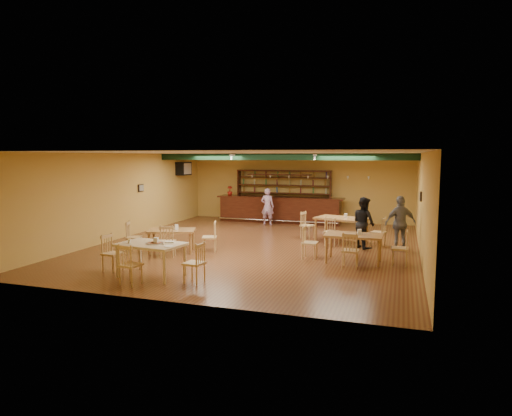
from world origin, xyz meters
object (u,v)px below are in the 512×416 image
(dining_table_c, at_px, (172,241))
(bar_counter, at_px, (280,210))
(near_table, at_px, (151,260))
(patron_bar, at_px, (267,207))
(dining_table_b, at_px, (341,230))
(patron_right_a, at_px, (364,223))
(dining_table_d, at_px, (353,248))

(dining_table_c, bearing_deg, bar_counter, 58.72)
(near_table, height_order, patron_bar, patron_bar)
(bar_counter, xyz_separation_m, patron_bar, (-0.31, -0.83, 0.21))
(dining_table_b, bearing_deg, near_table, -106.82)
(dining_table_b, relative_size, near_table, 1.09)
(dining_table_c, height_order, near_table, near_table)
(patron_bar, bearing_deg, near_table, 89.71)
(patron_right_a, bearing_deg, dining_table_b, 5.41)
(bar_counter, bearing_deg, patron_right_a, -48.76)
(bar_counter, bearing_deg, dining_table_d, -59.36)
(near_table, relative_size, patron_bar, 0.98)
(bar_counter, bearing_deg, near_table, -93.54)
(dining_table_d, relative_size, patron_bar, 0.98)
(bar_counter, bearing_deg, dining_table_c, -102.12)
(near_table, xyz_separation_m, patron_right_a, (4.56, 5.08, 0.40))
(bar_counter, relative_size, near_table, 3.65)
(dining_table_c, distance_m, patron_right_a, 6.00)
(bar_counter, height_order, patron_bar, patron_bar)
(dining_table_c, bearing_deg, patron_bar, 59.92)
(patron_bar, bearing_deg, dining_table_d, 127.78)
(patron_bar, xyz_separation_m, patron_right_a, (4.28, -3.70, 0.03))
(bar_counter, bearing_deg, dining_table_b, -49.63)
(dining_table_b, relative_size, patron_right_a, 1.03)
(near_table, bearing_deg, patron_bar, 95.07)
(dining_table_b, distance_m, near_table, 6.98)
(dining_table_b, bearing_deg, patron_bar, 155.97)
(near_table, distance_m, patron_bar, 8.79)
(dining_table_b, height_order, dining_table_c, dining_table_b)
(dining_table_d, bearing_deg, dining_table_b, 104.52)
(dining_table_d, relative_size, near_table, 1.00)
(near_table, distance_m, patron_right_a, 6.84)
(bar_counter, distance_m, patron_right_a, 6.03)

